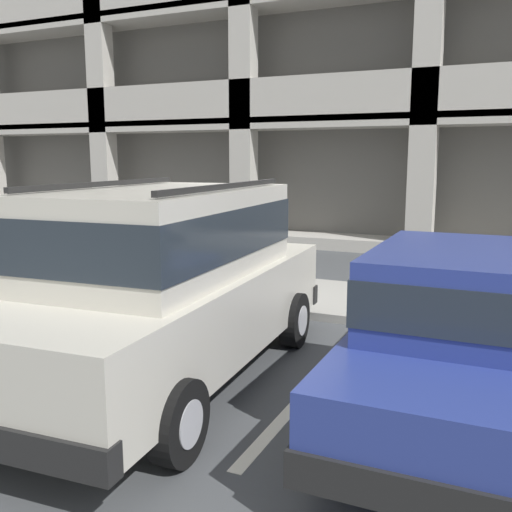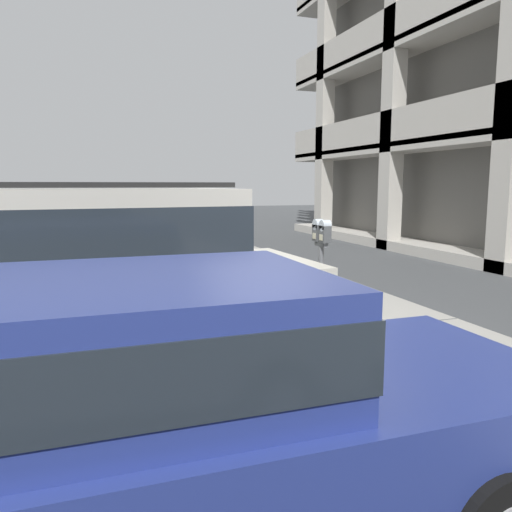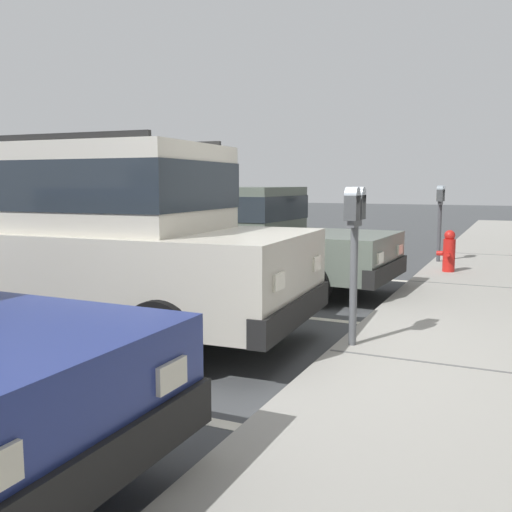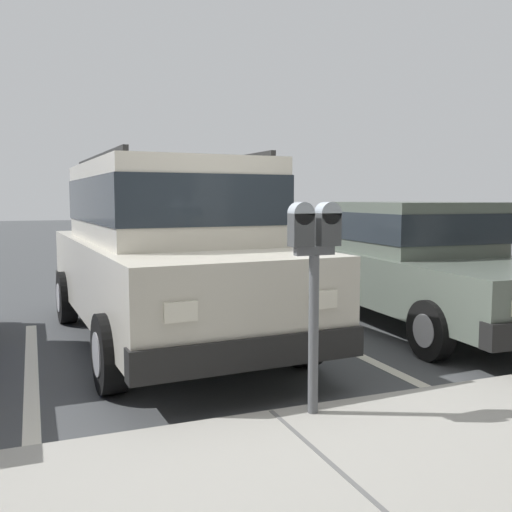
{
  "view_description": "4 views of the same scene",
  "coord_description": "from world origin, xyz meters",
  "px_view_note": "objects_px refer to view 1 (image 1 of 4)",
  "views": [
    {
      "loc": [
        3.27,
        -7.22,
        2.27
      ],
      "look_at": [
        0.37,
        -0.79,
        1.06
      ],
      "focal_mm": 40.0,
      "sensor_mm": 36.0,
      "label": 1
    },
    {
      "loc": [
        5.6,
        -2.58,
        2.01
      ],
      "look_at": [
        -0.33,
        -0.53,
        1.11
      ],
      "focal_mm": 35.0,
      "sensor_mm": 36.0,
      "label": 2
    },
    {
      "loc": [
        4.74,
        1.68,
        1.59
      ],
      "look_at": [
        -0.12,
        -0.56,
        0.91
      ],
      "focal_mm": 40.0,
      "sensor_mm": 36.0,
      "label": 3
    },
    {
      "loc": [
        1.5,
        3.74,
        1.59
      ],
      "look_at": [
        -0.3,
        -0.83,
        1.09
      ],
      "focal_mm": 40.0,
      "sensor_mm": 36.0,
      "label": 4
    }
  ],
  "objects_px": {
    "parking_meter_near": "(249,232)",
    "fire_hydrant": "(19,254)",
    "silver_suv": "(167,277)",
    "dark_hatchback": "(468,328)"
  },
  "relations": [
    {
      "from": "parking_meter_near",
      "to": "fire_hydrant",
      "type": "bearing_deg",
      "value": 176.58
    },
    {
      "from": "silver_suv",
      "to": "dark_hatchback",
      "type": "bearing_deg",
      "value": 2.92
    },
    {
      "from": "dark_hatchback",
      "to": "fire_hydrant",
      "type": "xyz_separation_m",
      "value": [
        -8.21,
        2.79,
        -0.36
      ]
    },
    {
      "from": "fire_hydrant",
      "to": "silver_suv",
      "type": "bearing_deg",
      "value": -30.1
    },
    {
      "from": "dark_hatchback",
      "to": "parking_meter_near",
      "type": "xyz_separation_m",
      "value": [
        -3.25,
        2.49,
        0.38
      ]
    },
    {
      "from": "silver_suv",
      "to": "parking_meter_near",
      "type": "bearing_deg",
      "value": 94.59
    },
    {
      "from": "silver_suv",
      "to": "fire_hydrant",
      "type": "xyz_separation_m",
      "value": [
        -5.35,
        3.1,
        -0.62
      ]
    },
    {
      "from": "dark_hatchback",
      "to": "parking_meter_near",
      "type": "relative_size",
      "value": 3.1
    },
    {
      "from": "dark_hatchback",
      "to": "parking_meter_near",
      "type": "height_order",
      "value": "parking_meter_near"
    },
    {
      "from": "dark_hatchback",
      "to": "fire_hydrant",
      "type": "distance_m",
      "value": 8.68
    }
  ]
}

